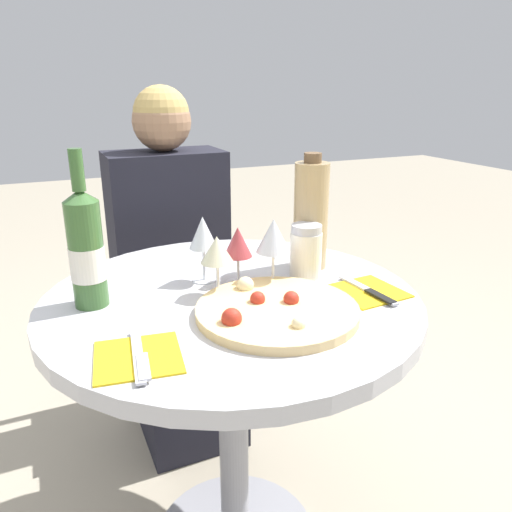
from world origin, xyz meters
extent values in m
cylinder|color=gray|center=(0.00, 0.00, 0.37)|extent=(0.07, 0.07, 0.68)
cylinder|color=#B7B7BC|center=(0.00, 0.00, 0.72)|extent=(0.86, 0.86, 0.04)
cylinder|color=#ADADB2|center=(0.03, 0.67, 0.01)|extent=(0.33, 0.33, 0.01)
cylinder|color=#ADADB2|center=(0.03, 0.67, 0.22)|extent=(0.06, 0.06, 0.44)
cube|color=#ADADB2|center=(0.03, 0.67, 0.45)|extent=(0.37, 0.37, 0.03)
cube|color=#ADADB2|center=(0.03, 0.84, 0.70)|extent=(0.37, 0.02, 0.47)
cube|color=black|center=(0.03, 0.50, 0.23)|extent=(0.33, 0.34, 0.47)
cube|color=black|center=(0.03, 0.67, 0.73)|extent=(0.39, 0.22, 0.52)
sphere|color=#997051|center=(0.03, 0.67, 1.08)|extent=(0.19, 0.19, 0.19)
sphere|color=tan|center=(0.03, 0.67, 1.11)|extent=(0.18, 0.18, 0.18)
cylinder|color=#E5C17F|center=(0.05, -0.14, 0.75)|extent=(0.34, 0.34, 0.02)
sphere|color=#B22D1E|center=(-0.06, -0.17, 0.77)|extent=(0.04, 0.04, 0.04)
sphere|color=#B22D1E|center=(0.02, -0.10, 0.77)|extent=(0.03, 0.03, 0.03)
sphere|color=beige|center=(0.05, -0.24, 0.77)|extent=(0.03, 0.03, 0.03)
sphere|color=beige|center=(0.03, -0.02, 0.77)|extent=(0.04, 0.04, 0.04)
sphere|color=#B22D1E|center=(0.09, -0.13, 0.77)|extent=(0.03, 0.03, 0.03)
cylinder|color=#38602D|center=(-0.30, 0.07, 0.86)|extent=(0.07, 0.07, 0.23)
cone|color=#38602D|center=(-0.30, 0.07, 0.99)|extent=(0.07, 0.07, 0.03)
cylinder|color=#38602D|center=(-0.30, 0.07, 1.04)|extent=(0.03, 0.03, 0.09)
cylinder|color=silver|center=(-0.30, 0.07, 0.84)|extent=(0.07, 0.07, 0.07)
cylinder|color=tan|center=(0.26, 0.09, 0.88)|extent=(0.09, 0.09, 0.27)
cylinder|color=brown|center=(0.26, 0.09, 1.03)|extent=(0.04, 0.04, 0.02)
cylinder|color=silver|center=(0.21, 0.03, 0.80)|extent=(0.08, 0.08, 0.11)
cylinder|color=#B2B2B7|center=(0.21, 0.03, 0.87)|extent=(0.07, 0.07, 0.02)
cylinder|color=silver|center=(-0.03, 0.01, 0.74)|extent=(0.06, 0.06, 0.00)
cylinder|color=silver|center=(-0.03, 0.01, 0.78)|extent=(0.01, 0.01, 0.08)
cone|color=beige|center=(-0.03, 0.01, 0.85)|extent=(0.07, 0.07, 0.06)
cylinder|color=silver|center=(0.11, 0.01, 0.74)|extent=(0.06, 0.06, 0.00)
cylinder|color=silver|center=(0.11, 0.01, 0.79)|extent=(0.01, 0.01, 0.08)
cone|color=silver|center=(0.11, 0.01, 0.87)|extent=(0.08, 0.08, 0.08)
cylinder|color=silver|center=(-0.03, 0.11, 0.74)|extent=(0.06, 0.06, 0.00)
cylinder|color=silver|center=(-0.03, 0.11, 0.79)|extent=(0.01, 0.01, 0.08)
cone|color=silver|center=(-0.03, 0.11, 0.87)|extent=(0.07, 0.07, 0.08)
cylinder|color=silver|center=(0.04, 0.06, 0.74)|extent=(0.06, 0.06, 0.00)
cylinder|color=silver|center=(0.04, 0.06, 0.78)|extent=(0.01, 0.01, 0.07)
cone|color=#9E383D|center=(0.04, 0.06, 0.85)|extent=(0.07, 0.07, 0.07)
cube|color=gold|center=(-0.25, -0.19, 0.74)|extent=(0.17, 0.17, 0.00)
cube|color=silver|center=(-0.25, -0.19, 0.75)|extent=(0.04, 0.19, 0.00)
cube|color=silver|center=(-0.25, -0.24, 0.75)|extent=(0.03, 0.09, 0.00)
cube|color=gold|center=(0.29, -0.11, 0.74)|extent=(0.16, 0.16, 0.00)
cube|color=silver|center=(0.29, -0.11, 0.75)|extent=(0.03, 0.19, 0.00)
cube|color=black|center=(0.29, -0.16, 0.75)|extent=(0.03, 0.09, 0.00)
camera|label=1|loc=(-0.38, -0.98, 1.20)|focal=35.00mm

